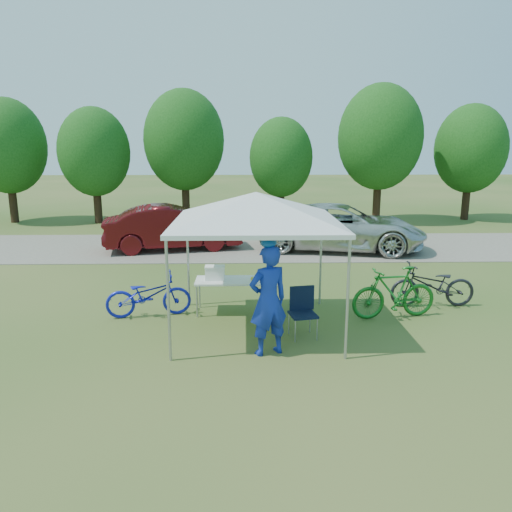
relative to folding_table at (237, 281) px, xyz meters
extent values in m
plane|color=#2D5119|center=(0.40, -1.00, -0.69)|extent=(100.00, 100.00, 0.00)
cube|color=gray|center=(0.40, 7.00, -0.68)|extent=(24.00, 5.00, 0.02)
cylinder|color=#A5A5AA|center=(-1.10, -2.50, 0.36)|extent=(0.05, 0.05, 2.10)
cylinder|color=#A5A5AA|center=(1.90, -2.50, 0.36)|extent=(0.05, 0.05, 2.10)
cylinder|color=#A5A5AA|center=(-1.10, 0.50, 0.36)|extent=(0.05, 0.05, 2.10)
cylinder|color=#A5A5AA|center=(1.90, 0.50, 0.36)|extent=(0.05, 0.05, 2.10)
cube|color=silver|center=(0.40, -1.00, 1.45)|extent=(3.15, 3.15, 0.08)
pyramid|color=silver|center=(0.40, -1.00, 2.04)|extent=(4.53, 4.53, 0.55)
cylinder|color=#382314|center=(-10.60, 13.00, 0.25)|extent=(0.36, 0.36, 1.89)
ellipsoid|color=#144711|center=(-10.60, 13.00, 2.82)|extent=(3.46, 3.46, 4.32)
cylinder|color=#382314|center=(-6.60, 12.70, 0.18)|extent=(0.36, 0.36, 1.75)
ellipsoid|color=#144711|center=(-6.60, 12.70, 2.56)|extent=(3.20, 3.20, 4.00)
cylinder|color=#382314|center=(-2.60, 13.30, 0.32)|extent=(0.36, 0.36, 2.03)
ellipsoid|color=#144711|center=(-2.60, 13.30, 3.08)|extent=(3.71, 3.71, 4.64)
cylinder|color=#382314|center=(1.90, 13.10, 0.11)|extent=(0.36, 0.36, 1.61)
ellipsoid|color=#144711|center=(1.90, 13.10, 2.30)|extent=(2.94, 2.94, 3.68)
cylinder|color=#382314|center=(6.40, 12.80, 0.36)|extent=(0.36, 0.36, 2.10)
ellipsoid|color=#144711|center=(6.40, 12.80, 3.21)|extent=(3.84, 3.84, 4.80)
cylinder|color=#382314|center=(10.90, 13.40, 0.22)|extent=(0.36, 0.36, 1.82)
ellipsoid|color=#144711|center=(10.90, 13.40, 2.69)|extent=(3.33, 3.33, 4.16)
cube|color=white|center=(0.00, 0.00, 0.02)|extent=(1.79, 0.75, 0.04)
cylinder|color=#A5A5AA|center=(-0.85, -0.32, -0.34)|extent=(0.04, 0.04, 0.70)
cylinder|color=#A5A5AA|center=(0.85, -0.32, -0.34)|extent=(0.04, 0.04, 0.70)
cylinder|color=#A5A5AA|center=(-0.85, 0.32, -0.34)|extent=(0.04, 0.04, 0.70)
cylinder|color=#A5A5AA|center=(0.85, 0.32, -0.34)|extent=(0.04, 0.04, 0.70)
cube|color=black|center=(1.27, -1.50, -0.24)|extent=(0.57, 0.57, 0.04)
cube|color=black|center=(1.27, -1.26, 0.01)|extent=(0.48, 0.13, 0.48)
cylinder|color=#A5A5AA|center=(1.06, -1.71, -0.48)|extent=(0.02, 0.02, 0.43)
cylinder|color=#A5A5AA|center=(1.49, -1.71, -0.48)|extent=(0.02, 0.02, 0.43)
cylinder|color=#A5A5AA|center=(1.06, -1.28, -0.48)|extent=(0.02, 0.02, 0.43)
cylinder|color=#A5A5AA|center=(1.49, -1.28, -0.48)|extent=(0.02, 0.02, 0.43)
cube|color=white|center=(-0.47, 0.00, 0.18)|extent=(0.41, 0.27, 0.27)
cube|color=white|center=(-0.47, 0.00, 0.33)|extent=(0.42, 0.29, 0.04)
cylinder|color=gold|center=(0.34, -0.05, 0.07)|extent=(0.08, 0.08, 0.06)
imported|color=#142CA2|center=(0.57, -2.24, 0.29)|extent=(0.85, 0.73, 1.96)
imported|color=#131BAE|center=(-1.88, -0.23, -0.22)|extent=(1.88, 0.97, 0.94)
imported|color=#16641D|center=(3.32, -0.45, -0.14)|extent=(1.91, 0.81, 1.11)
imported|color=black|center=(4.42, 0.26, -0.19)|extent=(1.91, 0.68, 1.00)
imported|color=silver|center=(3.52, 6.47, 0.11)|extent=(6.07, 3.69, 1.57)
imported|color=#500D10|center=(-2.31, 6.63, 0.09)|extent=(4.89, 2.54, 1.53)
camera|label=1|loc=(0.17, -10.45, 2.93)|focal=35.00mm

